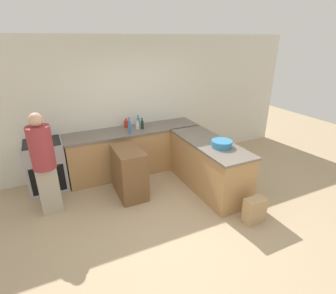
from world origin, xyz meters
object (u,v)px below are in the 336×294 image
Objects in this scene: range_oven at (46,166)px; vinegar_bottle_clear at (138,125)px; mixing_bowl at (222,144)px; dish_soap_bottle at (138,122)px; paper_bag at (254,210)px; water_bottle_blue at (129,127)px; wine_bottle_dark at (142,124)px; island_table at (129,172)px; hot_sauce_bottle at (126,124)px; person_by_range at (44,162)px.

range_oven is 1.86m from vinegar_bottle_clear.
dish_soap_bottle reaches higher than mixing_bowl.
paper_bag is at bearing -70.32° from dish_soap_bottle.
wine_bottle_dark is (0.31, 0.15, -0.03)m from water_bottle_blue.
island_table is 1.29m from dish_soap_bottle.
island_table is at bearing 133.37° from paper_bag.
island_table is 3.87× the size of wine_bottle_dark.
range_oven is 3.19m from mixing_bowl.
hot_sauce_bottle is at bearing 114.34° from paper_bag.
wine_bottle_dark is (0.26, -0.22, 0.02)m from hot_sauce_bottle.
dish_soap_bottle is 0.74× the size of water_bottle_blue.
island_table is at bearing -33.41° from range_oven.
dish_soap_bottle is (1.86, 0.15, 0.55)m from range_oven.
water_bottle_blue is at bearing 69.31° from island_table.
vinegar_bottle_clear is (-0.97, 1.51, 0.01)m from mixing_bowl.
island_table is 0.53× the size of person_by_range.
wine_bottle_dark is 2.02m from person_by_range.
person_by_range is (-1.77, -0.80, -0.09)m from vinegar_bottle_clear.
hot_sauce_bottle is 0.47× the size of paper_bag.
mixing_bowl is at bearing 91.95° from paper_bag.
dish_soap_bottle is (-0.89, 1.68, 0.04)m from mixing_bowl.
island_table reaches higher than paper_bag.
person_by_range reaches higher than range_oven.
vinegar_bottle_clear is at bearing 160.17° from wine_bottle_dark.
island_table is at bearing -1.98° from person_by_range.
hot_sauce_bottle reaches higher than paper_bag.
hot_sauce_bottle is 0.60× the size of water_bottle_blue.
island_table is 1.21m from hot_sauce_bottle.
mixing_bowl is 1.12× the size of water_bottle_blue.
wine_bottle_dark is (0.56, 0.81, 0.57)m from island_table.
island_table is at bearing -106.24° from hot_sauce_bottle.
mixing_bowl is at bearing -57.29° from vinegar_bottle_clear.
paper_bag is (2.77, -1.60, -0.70)m from person_by_range.
wine_bottle_dark is (0.01, -0.21, -0.00)m from dish_soap_bottle.
range_oven is at bearing 150.88° from mixing_bowl.
mixing_bowl is at bearing -14.59° from person_by_range.
dish_soap_bottle is 0.58× the size of paper_bag.
dish_soap_bottle reaches higher than range_oven.
water_bottle_blue reaches higher than dish_soap_bottle.
vinegar_bottle_clear is at bearing 24.17° from person_by_range.
island_table is 2.50× the size of mixing_bowl.
range_oven is 3.70m from paper_bag.
water_bottle_blue reaches higher than paper_bag.
vinegar_bottle_clear is at bearing -0.80° from range_oven.
vinegar_bottle_clear is 0.19m from dish_soap_bottle.
range_oven is 3.98× the size of dish_soap_bottle.
person_by_range is (-1.60, -0.99, -0.10)m from hot_sauce_bottle.
hot_sauce_bottle reaches higher than vinegar_bottle_clear.
water_bottle_blue is at bearing -140.72° from vinegar_bottle_clear.
person_by_range reaches higher than dish_soap_bottle.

